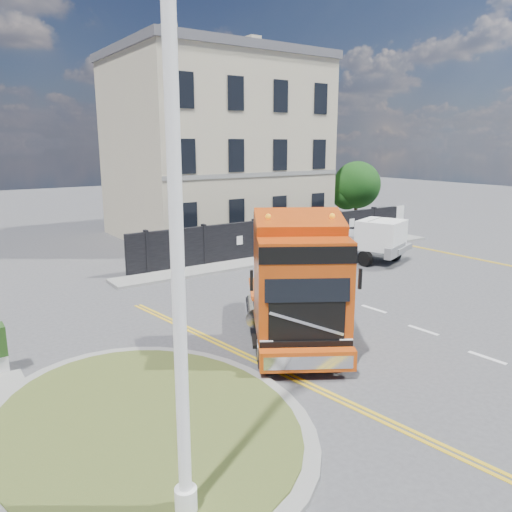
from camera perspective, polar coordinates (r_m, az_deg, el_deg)
ground at (r=17.28m, az=5.63°, el=-7.48°), size 120.00×120.00×0.00m
traffic_island at (r=11.60m, az=-12.60°, el=-18.00°), size 6.80×6.80×0.17m
hoarding_fence at (r=27.78m, az=4.17°, el=2.43°), size 18.80×0.25×2.00m
georgian_building at (r=33.25m, az=-4.71°, el=12.38°), size 12.30×10.30×12.80m
tree at (r=35.01m, az=11.19°, el=7.73°), size 3.20×3.20×4.80m
pavement_far at (r=26.94m, az=4.40°, el=0.06°), size 20.00×1.60×0.12m
truck at (r=14.71m, az=4.72°, el=-3.80°), size 5.55×6.93×3.97m
flatbed_pickup at (r=26.28m, az=13.04°, el=1.97°), size 3.88×5.83×2.21m
lamppost_island at (r=7.14m, az=-9.10°, el=3.25°), size 0.28×0.57×9.21m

